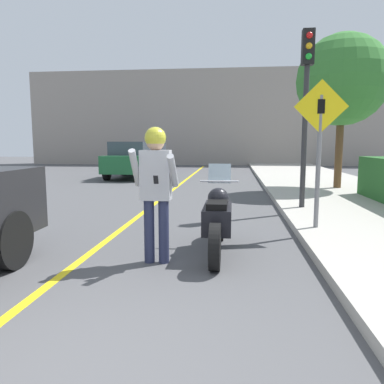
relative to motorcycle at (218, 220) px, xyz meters
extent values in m
plane|color=#4C4C4F|center=(-1.27, -3.16, -0.50)|extent=(80.00, 80.00, 0.00)
cube|color=yellow|center=(-1.87, 2.84, -0.50)|extent=(0.12, 36.00, 0.01)
cube|color=gray|center=(-1.27, 22.84, 2.98)|extent=(28.00, 1.20, 6.96)
cylinder|color=black|center=(0.00, -0.78, -0.19)|extent=(0.14, 0.61, 0.61)
cylinder|color=black|center=(0.00, 0.76, -0.19)|extent=(0.14, 0.61, 0.61)
cube|color=black|center=(0.00, -0.01, 0.04)|extent=(0.40, 1.05, 0.36)
sphere|color=black|center=(0.00, 0.13, 0.30)|extent=(0.32, 0.32, 0.32)
cube|color=black|center=(0.00, -0.25, 0.26)|extent=(0.28, 0.48, 0.10)
cylinder|color=silver|center=(0.00, 0.52, 0.52)|extent=(0.62, 0.03, 0.03)
cube|color=silver|center=(0.00, 0.58, 0.64)|extent=(0.36, 0.12, 0.31)
cylinder|color=#282D4C|center=(-0.90, -0.55, -0.07)|extent=(0.14, 0.14, 0.87)
cylinder|color=#282D4C|center=(-0.70, -0.55, -0.07)|extent=(0.14, 0.14, 0.87)
cube|color=#B7B7BC|center=(-0.80, -0.55, 0.70)|extent=(0.40, 0.22, 0.66)
cylinder|color=#B7B7BC|center=(-1.05, -0.65, 0.80)|extent=(0.09, 0.40, 0.51)
cylinder|color=#B7B7BC|center=(-0.55, -0.67, 0.76)|extent=(0.09, 0.46, 0.46)
sphere|color=tan|center=(-0.80, -0.55, 1.14)|extent=(0.24, 0.24, 0.24)
sphere|color=gold|center=(-0.80, -0.55, 1.19)|extent=(0.28, 0.28, 0.28)
cube|color=black|center=(-0.74, -0.83, 0.66)|extent=(0.06, 0.05, 0.11)
cylinder|color=black|center=(-2.62, -1.02, -0.12)|extent=(0.23, 0.76, 0.76)
cylinder|color=slate|center=(1.68, 1.28, 0.78)|extent=(0.08, 0.08, 2.29)
cube|color=yellow|center=(1.68, 1.26, 1.74)|extent=(0.91, 0.02, 0.91)
cube|color=black|center=(1.68, 1.24, 1.74)|extent=(0.12, 0.01, 0.24)
cylinder|color=#2D2D30|center=(1.82, 3.41, 1.62)|extent=(0.12, 0.12, 3.96)
cube|color=black|center=(1.82, 3.39, 3.22)|extent=(0.26, 0.22, 0.76)
sphere|color=red|center=(1.82, 3.27, 3.44)|extent=(0.14, 0.14, 0.14)
sphere|color=gold|center=(1.82, 3.27, 3.22)|extent=(0.14, 0.14, 0.14)
sphere|color=green|center=(1.82, 3.27, 3.00)|extent=(0.14, 0.14, 0.14)
cylinder|color=brown|center=(3.68, 7.47, 0.88)|extent=(0.24, 0.24, 2.48)
sphere|color=#387A33|center=(3.68, 7.47, 3.14)|extent=(2.92, 2.92, 2.92)
cylinder|color=black|center=(-5.30, 13.02, -0.18)|extent=(0.22, 0.64, 0.64)
cylinder|color=black|center=(-3.65, 13.02, -0.18)|extent=(0.22, 0.64, 0.64)
cylinder|color=black|center=(-5.30, 10.42, -0.18)|extent=(0.22, 0.64, 0.64)
cylinder|color=black|center=(-3.65, 10.42, -0.18)|extent=(0.22, 0.64, 0.64)
cube|color=#1E6033|center=(-4.47, 11.72, 0.20)|extent=(1.80, 4.20, 0.76)
cube|color=#38424C|center=(-4.47, 11.55, 0.88)|extent=(1.58, 2.18, 0.60)
cylinder|color=black|center=(-5.68, 18.51, -0.18)|extent=(0.22, 0.64, 0.64)
cylinder|color=black|center=(-4.02, 18.51, -0.18)|extent=(0.22, 0.64, 0.64)
cylinder|color=black|center=(-5.68, 15.90, -0.18)|extent=(0.22, 0.64, 0.64)
cylinder|color=black|center=(-4.02, 15.90, -0.18)|extent=(0.22, 0.64, 0.64)
cube|color=navy|center=(-4.85, 17.20, 0.20)|extent=(1.80, 4.20, 0.76)
cube|color=#38424C|center=(-4.85, 17.04, 0.88)|extent=(1.58, 2.18, 0.60)
camera|label=1|loc=(0.22, -5.42, 1.12)|focal=35.00mm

